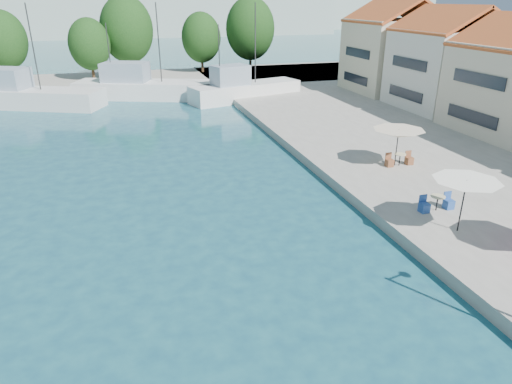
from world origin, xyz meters
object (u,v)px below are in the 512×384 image
object	(u,v)px
trawler_03	(145,88)
trawler_04	(243,90)
umbrella_white	(466,186)
trawler_02	(25,96)
umbrella_cream	(398,133)

from	to	relation	value
trawler_03	trawler_04	world-z (taller)	same
trawler_03	umbrella_white	world-z (taller)	trawler_03
trawler_03	umbrella_white	size ratio (longest dim) A/B	5.58
trawler_02	umbrella_cream	world-z (taller)	trawler_02
umbrella_white	umbrella_cream	size ratio (longest dim) A/B	0.92
trawler_04	umbrella_cream	distance (m)	24.66
trawler_02	trawler_03	distance (m)	11.97
trawler_03	umbrella_cream	xyz separation A→B (m)	(13.13, -28.84, 1.57)
trawler_02	umbrella_white	xyz separation A→B (m)	(22.92, -36.12, 1.70)
umbrella_white	trawler_03	bearing A→B (deg)	106.46
umbrella_white	trawler_02	bearing A→B (deg)	122.40
trawler_04	umbrella_cream	bearing A→B (deg)	-97.74
umbrella_cream	umbrella_white	bearing A→B (deg)	-104.19
trawler_02	umbrella_white	bearing A→B (deg)	-33.25
trawler_04	umbrella_white	size ratio (longest dim) A/B	4.37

